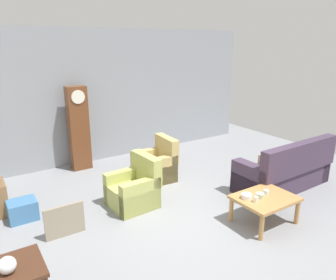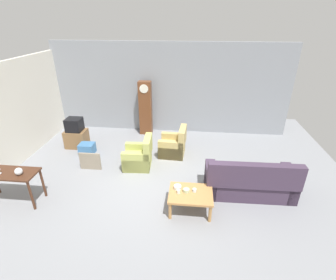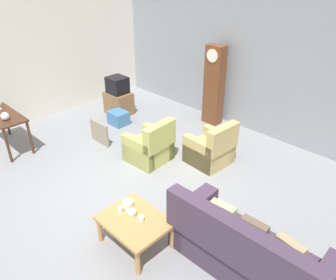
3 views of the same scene
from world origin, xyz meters
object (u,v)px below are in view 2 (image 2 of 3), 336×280
at_px(armchair_olive_far, 174,146).
at_px(storage_box_blue, 87,149).
at_px(tv_stand_cabinet, 77,139).
at_px(framed_picture_leaning, 90,161).
at_px(console_table_dark, 9,177).
at_px(grandfather_clock, 145,108).
at_px(tv_crt, 74,125).
at_px(couch_floral, 250,182).
at_px(cup_blue_rimmed, 194,190).
at_px(cup_white_porcelain, 178,192).
at_px(coffee_table_wood, 191,195).
at_px(glass_dome_cloche, 19,171).
at_px(armchair_olive_near, 139,157).
at_px(bowl_white_stacked, 178,187).
at_px(bowl_shallow_green, 186,190).

height_order(armchair_olive_far, storage_box_blue, armchair_olive_far).
height_order(tv_stand_cabinet, framed_picture_leaning, tv_stand_cabinet).
distance_m(console_table_dark, grandfather_clock, 4.76).
distance_m(tv_stand_cabinet, tv_crt, 0.50).
xyz_separation_m(couch_floral, armchair_olive_far, (-1.98, 1.80, -0.05)).
bearing_deg(cup_blue_rimmed, console_table_dark, -177.67).
xyz_separation_m(storage_box_blue, cup_white_porcelain, (3.05, -2.32, 0.34)).
bearing_deg(coffee_table_wood, console_table_dark, -178.40).
distance_m(grandfather_clock, storage_box_blue, 2.48).
bearing_deg(glass_dome_cloche, storage_box_blue, 79.26).
bearing_deg(cup_blue_rimmed, tv_stand_cabinet, 145.92).
xyz_separation_m(armchair_olive_far, cup_white_porcelain, (0.31, -2.53, 0.20)).
relative_size(tv_crt, glass_dome_cloche, 2.88).
distance_m(armchair_olive_near, storage_box_blue, 1.90).
bearing_deg(glass_dome_cloche, grandfather_clock, 63.81).
relative_size(armchair_olive_far, cup_white_porcelain, 10.10).
xyz_separation_m(grandfather_clock, tv_stand_cabinet, (-2.10, -1.30, -0.69)).
relative_size(armchair_olive_far, tv_stand_cabinet, 1.35).
xyz_separation_m(console_table_dark, tv_stand_cabinet, (0.28, 2.81, -0.39)).
bearing_deg(tv_stand_cabinet, couch_floral, -21.03).
relative_size(console_table_dark, storage_box_blue, 2.86).
xyz_separation_m(console_table_dark, glass_dome_cloche, (0.33, -0.06, 0.20)).
relative_size(couch_floral, glass_dome_cloche, 12.70).
xyz_separation_m(armchair_olive_far, console_table_dark, (-3.53, -2.60, 0.37)).
bearing_deg(storage_box_blue, glass_dome_cloche, -100.74).
height_order(armchair_olive_near, framed_picture_leaning, armchair_olive_near).
height_order(coffee_table_wood, glass_dome_cloche, glass_dome_cloche).
bearing_deg(framed_picture_leaning, coffee_table_wood, -26.00).
relative_size(armchair_olive_far, grandfather_clock, 0.47).
xyz_separation_m(couch_floral, framed_picture_leaning, (-4.26, 0.71, -0.10)).
bearing_deg(storage_box_blue, console_table_dark, -108.31).
xyz_separation_m(glass_dome_cloche, cup_blue_rimmed, (3.86, 0.23, -0.38)).
bearing_deg(tv_stand_cabinet, glass_dome_cloche, -89.02).
bearing_deg(bowl_white_stacked, tv_stand_cabinet, 143.90).
xyz_separation_m(armchair_olive_far, coffee_table_wood, (0.58, -2.49, 0.09)).
bearing_deg(bowl_shallow_green, tv_crt, 144.40).
bearing_deg(tv_crt, cup_blue_rimmed, -34.08).
relative_size(tv_crt, cup_white_porcelain, 5.27).
height_order(couch_floral, tv_crt, couch_floral).
xyz_separation_m(armchair_olive_near, bowl_white_stacked, (1.22, -1.56, 0.20)).
bearing_deg(armchair_olive_near, tv_crt, 156.39).
height_order(storage_box_blue, glass_dome_cloche, glass_dome_cloche).
height_order(tv_crt, storage_box_blue, tv_crt).
xyz_separation_m(tv_crt, glass_dome_cloche, (0.05, -2.87, 0.09)).
xyz_separation_m(cup_white_porcelain, bowl_white_stacked, (-0.03, 0.16, -0.01)).
bearing_deg(glass_dome_cloche, bowl_white_stacked, 4.88).
bearing_deg(storage_box_blue, armchair_olive_near, -18.06).
relative_size(grandfather_clock, bowl_white_stacked, 11.49).
relative_size(framed_picture_leaning, storage_box_blue, 1.32).
height_order(tv_stand_cabinet, storage_box_blue, tv_stand_cabinet).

